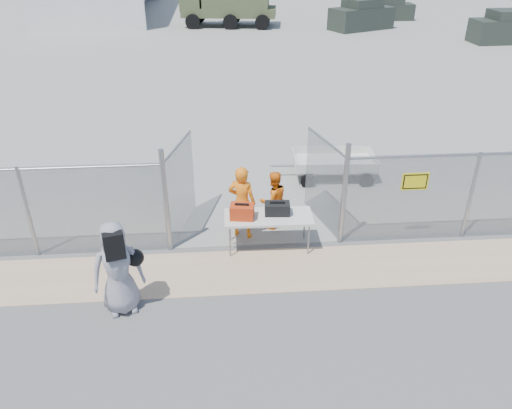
{
  "coord_description": "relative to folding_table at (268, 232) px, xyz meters",
  "views": [
    {
      "loc": [
        -0.76,
        -7.79,
        6.54
      ],
      "look_at": [
        0.0,
        2.0,
        1.1
      ],
      "focal_mm": 35.0,
      "sensor_mm": 36.0,
      "label": 1
    }
  ],
  "objects": [
    {
      "name": "ground",
      "position": [
        -0.28,
        -1.9,
        -0.42
      ],
      "size": [
        160.0,
        160.0,
        0.0
      ],
      "primitive_type": "plane",
      "color": "#575757"
    },
    {
      "name": "tarmac_inside",
      "position": [
        -0.28,
        40.1,
        -0.42
      ],
      "size": [
        160.0,
        80.0,
        0.01
      ],
      "primitive_type": "cube",
      "color": "gray",
      "rests_on": "ground"
    },
    {
      "name": "dirt_strip",
      "position": [
        -0.28,
        -0.9,
        -0.42
      ],
      "size": [
        44.0,
        1.6,
        0.01
      ],
      "primitive_type": "cube",
      "color": "tan",
      "rests_on": "ground"
    },
    {
      "name": "chain_link_fence",
      "position": [
        -0.28,
        0.1,
        0.68
      ],
      "size": [
        40.0,
        0.2,
        2.2
      ],
      "primitive_type": null,
      "color": "gray",
      "rests_on": "ground"
    },
    {
      "name": "folding_table",
      "position": [
        0.0,
        0.0,
        0.0
      ],
      "size": [
        2.01,
        0.88,
        0.85
      ],
      "primitive_type": null,
      "rotation": [
        0.0,
        0.0,
        -0.02
      ],
      "color": "silver",
      "rests_on": "ground"
    },
    {
      "name": "orange_bag",
      "position": [
        -0.6,
        -0.04,
        0.59
      ],
      "size": [
        0.57,
        0.43,
        0.33
      ],
      "primitive_type": "cube",
      "rotation": [
        0.0,
        0.0,
        -0.16
      ],
      "color": "red",
      "rests_on": "folding_table"
    },
    {
      "name": "black_duffel",
      "position": [
        0.21,
        0.08,
        0.56
      ],
      "size": [
        0.59,
        0.37,
        0.27
      ],
      "primitive_type": "cube",
      "rotation": [
        0.0,
        0.0,
        -0.07
      ],
      "color": "black",
      "rests_on": "folding_table"
    },
    {
      "name": "security_worker_left",
      "position": [
        -0.57,
        0.55,
        0.49
      ],
      "size": [
        0.78,
        0.66,
        1.83
      ],
      "primitive_type": "imported",
      "rotation": [
        0.0,
        0.0,
        2.76
      ],
      "color": "orange",
      "rests_on": "ground"
    },
    {
      "name": "security_worker_right",
      "position": [
        0.21,
        0.92,
        0.32
      ],
      "size": [
        0.89,
        0.8,
        1.5
      ],
      "primitive_type": "imported",
      "rotation": [
        0.0,
        0.0,
        3.52
      ],
      "color": "orange",
      "rests_on": "ground"
    },
    {
      "name": "visitor",
      "position": [
        -3.04,
        -1.92,
        0.55
      ],
      "size": [
        1.08,
        0.85,
        1.94
      ],
      "primitive_type": "imported",
      "rotation": [
        0.0,
        0.0,
        0.27
      ],
      "color": "gray",
      "rests_on": "ground"
    },
    {
      "name": "utility_trailer",
      "position": [
        2.31,
        3.63,
        -0.05
      ],
      "size": [
        3.18,
        1.76,
        0.75
      ],
      "primitive_type": null,
      "rotation": [
        0.0,
        0.0,
        -0.05
      ],
      "color": "silver",
      "rests_on": "ground"
    },
    {
      "name": "military_truck",
      "position": [
        0.04,
        30.29,
        1.24
      ],
      "size": [
        7.27,
        3.51,
        3.33
      ],
      "primitive_type": null,
      "rotation": [
        0.0,
        0.0,
        -0.14
      ],
      "color": "#464F2F",
      "rests_on": "ground"
    },
    {
      "name": "parked_vehicle_near",
      "position": [
        9.66,
        28.21,
        0.62
      ],
      "size": [
        5.07,
        3.87,
        2.09
      ],
      "primitive_type": null,
      "rotation": [
        0.0,
        0.0,
        0.44
      ],
      "color": "#2A3129",
      "rests_on": "ground"
    },
    {
      "name": "parked_vehicle_mid",
      "position": [
        13.11,
        32.48,
        0.43
      ],
      "size": [
        3.8,
        1.75,
        1.71
      ],
      "primitive_type": null,
      "rotation": [
        0.0,
        0.0,
        -0.01
      ],
      "color": "#2A3129",
      "rests_on": "ground"
    },
    {
      "name": "parked_vehicle_far",
      "position": [
        17.75,
        22.67,
        0.57
      ],
      "size": [
        4.46,
        2.17,
        1.98
      ],
      "primitive_type": null,
      "rotation": [
        0.0,
        0.0,
        0.04
      ],
      "color": "#2A3129",
      "rests_on": "ground"
    }
  ]
}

